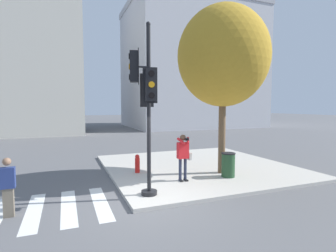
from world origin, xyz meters
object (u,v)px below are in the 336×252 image
object	(u,v)px
person_photographer	(183,153)
street_tree	(223,57)
traffic_signal_pole	(145,96)
pedestrian_distant	(8,186)
fire_hydrant	(137,164)
trash_bin	(228,165)

from	to	relation	value
person_photographer	street_tree	xyz separation A→B (m)	(1.94, 0.48, 3.64)
traffic_signal_pole	pedestrian_distant	world-z (taller)	traffic_signal_pole
pedestrian_distant	street_tree	xyz separation A→B (m)	(7.27, 1.43, 3.97)
fire_hydrant	trash_bin	distance (m)	3.61
traffic_signal_pole	person_photographer	bearing A→B (deg)	29.42
traffic_signal_pole	fire_hydrant	size ratio (longest dim) A/B	6.95
street_tree	trash_bin	size ratio (longest dim) A/B	7.18
person_photographer	traffic_signal_pole	bearing A→B (deg)	-150.58
traffic_signal_pole	person_photographer	size ratio (longest dim) A/B	3.07
person_photographer	fire_hydrant	world-z (taller)	person_photographer
person_photographer	trash_bin	xyz separation A→B (m)	(1.82, -0.15, -0.54)
traffic_signal_pole	pedestrian_distant	size ratio (longest dim) A/B	3.38
pedestrian_distant	fire_hydrant	size ratio (longest dim) A/B	2.05
traffic_signal_pole	fire_hydrant	distance (m)	3.80
pedestrian_distant	street_tree	bearing A→B (deg)	11.15
street_tree	fire_hydrant	world-z (taller)	street_tree
fire_hydrant	pedestrian_distant	bearing A→B (deg)	-146.50
person_photographer	pedestrian_distant	world-z (taller)	person_photographer
street_tree	fire_hydrant	size ratio (longest dim) A/B	8.96
person_photographer	fire_hydrant	bearing A→B (deg)	125.22
street_tree	trash_bin	bearing A→B (deg)	-100.22
trash_bin	street_tree	bearing A→B (deg)	79.78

